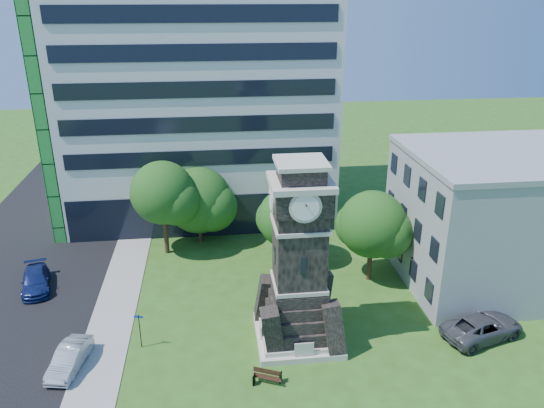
{
  "coord_description": "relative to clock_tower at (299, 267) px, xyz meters",
  "views": [
    {
      "loc": [
        -2.11,
        -26.79,
        21.3
      ],
      "look_at": [
        1.93,
        7.33,
        7.44
      ],
      "focal_mm": 35.0,
      "sensor_mm": 36.0,
      "label": 1
    }
  ],
  "objects": [
    {
      "name": "tree_ne",
      "position": [
        0.99,
        10.56,
        -1.41
      ],
      "size": [
        5.54,
        5.04,
        6.55
      ],
      "rotation": [
        0.0,
        0.0,
        -0.26
      ],
      "color": "#332114",
      "rests_on": "ground"
    },
    {
      "name": "sidewalk",
      "position": [
        -12.5,
        3.0,
        -5.25
      ],
      "size": [
        3.0,
        70.0,
        0.06
      ],
      "primitive_type": "cube",
      "color": "gray",
      "rests_on": "ground"
    },
    {
      "name": "tree_east",
      "position": [
        6.92,
        6.93,
        -0.72
      ],
      "size": [
        5.73,
        5.21,
        7.36
      ],
      "rotation": [
        0.0,
        0.0,
        0.31
      ],
      "color": "#332114",
      "rests_on": "ground"
    },
    {
      "name": "clock_tower",
      "position": [
        0.0,
        0.0,
        0.0
      ],
      "size": [
        5.4,
        5.4,
        12.22
      ],
      "color": "#B7B19F",
      "rests_on": "ground"
    },
    {
      "name": "street_sign",
      "position": [
        -10.13,
        0.19,
        -3.76
      ],
      "size": [
        0.58,
        0.06,
        2.43
      ],
      "rotation": [
        0.0,
        0.0,
        -0.25
      ],
      "color": "black",
      "rests_on": "ground"
    },
    {
      "name": "office_tall",
      "position": [
        -6.2,
        23.84,
        8.94
      ],
      "size": [
        26.2,
        15.11,
        28.6
      ],
      "color": "silver",
      "rests_on": "ground"
    },
    {
      "name": "office_low",
      "position": [
        16.97,
        6.0,
        -0.07
      ],
      "size": [
        15.2,
        12.2,
        10.4
      ],
      "color": "gray",
      "rests_on": "ground"
    },
    {
      "name": "park_bench",
      "position": [
        -2.45,
        -4.08,
        -4.83
      ],
      "size": [
        1.66,
        0.44,
        0.86
      ],
      "rotation": [
        0.0,
        0.0,
        -0.41
      ],
      "color": "black",
      "rests_on": "ground"
    },
    {
      "name": "car_street_north",
      "position": [
        -18.93,
        8.51,
        -4.58
      ],
      "size": [
        3.08,
        5.14,
        1.4
      ],
      "primitive_type": "imported",
      "rotation": [
        0.0,
        0.0,
        0.25
      ],
      "color": "navy",
      "rests_on": "ground"
    },
    {
      "name": "car_street_mid",
      "position": [
        -14.19,
        -1.35,
        -4.6
      ],
      "size": [
        2.18,
        4.35,
        1.37
      ],
      "primitive_type": "imported",
      "rotation": [
        0.0,
        0.0,
        -0.18
      ],
      "color": "#9DA0A4",
      "rests_on": "ground"
    },
    {
      "name": "tree_nw",
      "position": [
        -9.26,
        13.47,
        0.1
      ],
      "size": [
        5.91,
        5.37,
        8.29
      ],
      "rotation": [
        0.0,
        0.0,
        0.25
      ],
      "color": "#332114",
      "rests_on": "ground"
    },
    {
      "name": "ground",
      "position": [
        -3.0,
        -2.0,
        -5.28
      ],
      "size": [
        160.0,
        160.0,
        0.0
      ],
      "primitive_type": "plane",
      "color": "#2F5017",
      "rests_on": "ground"
    },
    {
      "name": "car_east_lot",
      "position": [
        12.09,
        -1.38,
        -4.5
      ],
      "size": [
        6.14,
        4.17,
        1.56
      ],
      "primitive_type": "imported",
      "rotation": [
        0.0,
        0.0,
        1.88
      ],
      "color": "#4B4C50",
      "rests_on": "ground"
    },
    {
      "name": "tree_nc",
      "position": [
        -6.36,
        15.46,
        -1.42
      ],
      "size": [
        6.52,
        5.93,
        6.98
      ],
      "rotation": [
        0.0,
        0.0,
        -0.29
      ],
      "color": "#332114",
      "rests_on": "ground"
    }
  ]
}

